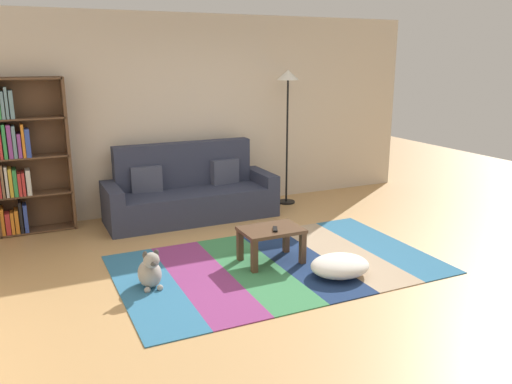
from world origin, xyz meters
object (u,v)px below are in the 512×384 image
(bookshelf, at_px, (21,159))
(couch, at_px, (190,194))
(coffee_table, at_px, (271,235))
(pouf, at_px, (340,266))
(tv_remote, at_px, (275,229))
(dog, at_px, (150,272))
(standing_lamp, at_px, (288,93))

(bookshelf, bearing_deg, couch, -7.96)
(coffee_table, relative_size, pouf, 1.05)
(tv_remote, bearing_deg, bookshelf, 160.60)
(couch, distance_m, tv_remote, 1.98)
(dog, bearing_deg, pouf, -17.02)
(tv_remote, bearing_deg, coffee_table, 124.25)
(pouf, bearing_deg, bookshelf, 134.76)
(dog, relative_size, standing_lamp, 0.20)
(pouf, relative_size, tv_remote, 4.06)
(pouf, distance_m, tv_remote, 0.76)
(bookshelf, distance_m, tv_remote, 3.27)
(couch, distance_m, coffee_table, 1.91)
(pouf, height_order, dog, dog)
(coffee_table, height_order, dog, dog)
(coffee_table, relative_size, tv_remote, 4.27)
(dog, relative_size, tv_remote, 2.65)
(pouf, xyz_separation_m, standing_lamp, (0.79, 2.59, 1.52))
(pouf, xyz_separation_m, dog, (-1.78, 0.54, 0.05))
(bookshelf, height_order, dog, bookshelf)
(couch, xyz_separation_m, dog, (-1.04, -1.96, -0.18))
(pouf, distance_m, dog, 1.86)
(standing_lamp, bearing_deg, couch, -176.55)
(pouf, xyz_separation_m, tv_remote, (-0.45, 0.54, 0.28))
(pouf, relative_size, dog, 1.53)
(bookshelf, xyz_separation_m, pouf, (2.76, -2.79, -0.82))
(coffee_table, distance_m, pouf, 0.79)
(dog, height_order, standing_lamp, standing_lamp)
(couch, relative_size, pouf, 3.71)
(standing_lamp, bearing_deg, pouf, -106.97)
(bookshelf, xyz_separation_m, tv_remote, (2.31, -2.24, -0.54))
(pouf, bearing_deg, tv_remote, 129.63)
(couch, height_order, standing_lamp, standing_lamp)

